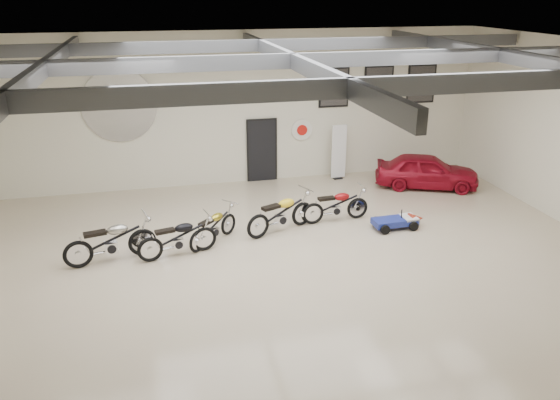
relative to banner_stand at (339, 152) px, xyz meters
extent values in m
cube|color=#C1B293|center=(-3.10, -5.50, -0.95)|extent=(16.00, 12.00, 0.01)
cube|color=gray|center=(-3.10, -5.50, 4.05)|extent=(16.00, 12.00, 0.01)
cube|color=beige|center=(-3.10, 0.50, 1.55)|extent=(16.00, 0.02, 5.00)
cube|color=black|center=(-2.60, 0.45, 0.10)|extent=(0.92, 0.08, 2.10)
imported|color=maroon|center=(2.56, -1.50, -0.38)|extent=(2.49, 3.59, 1.13)
camera|label=1|loc=(-6.14, -17.05, 5.24)|focal=35.00mm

